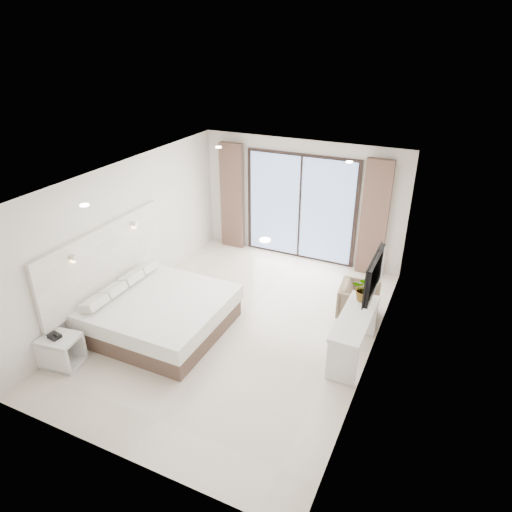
# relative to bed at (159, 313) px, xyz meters

# --- Properties ---
(ground) EXTENTS (6.20, 6.20, 0.00)m
(ground) POSITION_rel_bed_xyz_m (1.20, 0.66, -0.32)
(ground) COLOR beige
(ground) RESTS_ON ground
(room_shell) EXTENTS (4.62, 6.22, 2.72)m
(room_shell) POSITION_rel_bed_xyz_m (1.00, 1.34, 1.26)
(room_shell) COLOR silver
(room_shell) RESTS_ON ground
(bed) EXTENTS (2.21, 2.10, 0.76)m
(bed) POSITION_rel_bed_xyz_m (0.00, 0.00, 0.00)
(bed) COLOR brown
(bed) RESTS_ON ground
(nightstand) EXTENTS (0.63, 0.55, 0.52)m
(nightstand) POSITION_rel_bed_xyz_m (-0.82, -1.44, -0.06)
(nightstand) COLOR silver
(nightstand) RESTS_ON ground
(phone) EXTENTS (0.20, 0.16, 0.06)m
(phone) POSITION_rel_bed_xyz_m (-0.86, -1.47, 0.23)
(phone) COLOR black
(phone) RESTS_ON nightstand
(console_desk) EXTENTS (0.47, 1.51, 0.77)m
(console_desk) POSITION_rel_bed_xyz_m (3.24, 0.69, 0.23)
(console_desk) COLOR silver
(console_desk) RESTS_ON ground
(plant) EXTENTS (0.41, 0.45, 0.34)m
(plant) POSITION_rel_bed_xyz_m (3.24, 1.20, 0.62)
(plant) COLOR #33662D
(plant) RESTS_ON console_desk
(armchair) EXTENTS (0.69, 0.73, 0.70)m
(armchair) POSITION_rel_bed_xyz_m (3.05, 1.86, 0.03)
(armchair) COLOR #7C6551
(armchair) RESTS_ON ground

